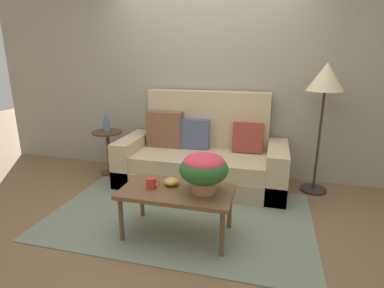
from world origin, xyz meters
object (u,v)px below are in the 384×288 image
(snack_bowl, at_px, (172,182))
(table_vase, at_px, (106,125))
(side_table, at_px, (108,145))
(potted_plant, at_px, (204,169))
(coffee_mug, at_px, (151,183))
(coffee_table, at_px, (177,194))
(couch, at_px, (202,158))
(floor_lamp, at_px, (325,84))

(snack_bowl, distance_m, table_vase, 1.75)
(side_table, bearing_deg, table_vase, -71.39)
(potted_plant, xyz_separation_m, coffee_mug, (-0.47, -0.04, -0.17))
(potted_plant, bearing_deg, coffee_table, -177.09)
(couch, bearing_deg, potted_plant, -76.24)
(side_table, height_order, potted_plant, potted_plant)
(couch, relative_size, side_table, 3.40)
(table_vase, bearing_deg, snack_bowl, -41.36)
(couch, height_order, table_vase, couch)
(coffee_table, relative_size, floor_lamp, 0.65)
(couch, distance_m, side_table, 1.32)
(side_table, distance_m, snack_bowl, 1.74)
(floor_lamp, distance_m, coffee_mug, 2.23)
(coffee_mug, distance_m, snack_bowl, 0.19)
(side_table, relative_size, potted_plant, 1.45)
(side_table, height_order, floor_lamp, floor_lamp)
(couch, xyz_separation_m, side_table, (-1.31, -0.02, 0.09))
(side_table, distance_m, floor_lamp, 2.84)
(coffee_mug, xyz_separation_m, table_vase, (-1.14, 1.25, 0.20))
(side_table, height_order, snack_bowl, side_table)
(table_vase, bearing_deg, coffee_table, -41.56)
(couch, relative_size, coffee_mug, 15.28)
(couch, xyz_separation_m, snack_bowl, (-0.01, -1.17, 0.15))
(coffee_table, distance_m, coffee_mug, 0.25)
(floor_lamp, distance_m, potted_plant, 1.83)
(couch, distance_m, coffee_table, 1.25)
(coffee_mug, bearing_deg, table_vase, 132.46)
(coffee_mug, bearing_deg, floor_lamp, 41.38)
(couch, height_order, potted_plant, couch)
(snack_bowl, bearing_deg, floor_lamp, 42.22)
(table_vase, bearing_deg, floor_lamp, 2.65)
(coffee_table, height_order, potted_plant, potted_plant)
(potted_plant, bearing_deg, floor_lamp, 50.76)
(coffee_table, bearing_deg, table_vase, 138.44)
(couch, xyz_separation_m, table_vase, (-1.31, -0.03, 0.37))
(floor_lamp, height_order, snack_bowl, floor_lamp)
(floor_lamp, xyz_separation_m, potted_plant, (-1.09, -1.33, -0.62))
(floor_lamp, bearing_deg, potted_plant, -129.24)
(coffee_table, xyz_separation_m, floor_lamp, (1.33, 1.34, 0.89))
(coffee_table, height_order, coffee_mug, coffee_mug)
(side_table, bearing_deg, snack_bowl, -41.42)
(snack_bowl, relative_size, table_vase, 0.63)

